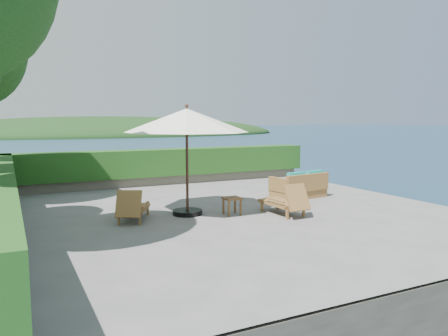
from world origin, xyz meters
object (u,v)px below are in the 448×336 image
lounge_right (285,201)px  side_table (232,200)px  patio_umbrella (187,122)px  wicker_loveseat (300,187)px  lounge_left (133,207)px

lounge_right → side_table: lounge_right is taller
patio_umbrella → wicker_loveseat: 4.68m
patio_umbrella → lounge_right: size_ratio=2.72×
lounge_left → wicker_loveseat: bearing=34.4°
side_table → wicker_loveseat: size_ratio=0.25×
lounge_right → side_table: size_ratio=3.32×
lounge_right → lounge_left: bearing=160.8°
wicker_loveseat → lounge_left: bearing=179.6°
lounge_left → side_table: (2.52, -0.46, 0.03)m
patio_umbrella → lounge_left: size_ratio=2.70×
lounge_left → wicker_loveseat: wicker_loveseat is taller
side_table → lounge_left: bearing=169.7°
lounge_right → wicker_loveseat: 2.65m
lounge_left → lounge_right: size_ratio=1.01×
patio_umbrella → wicker_loveseat: patio_umbrella is taller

